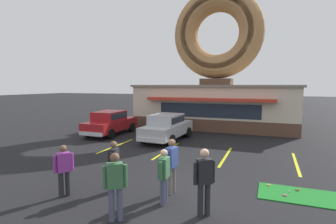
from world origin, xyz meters
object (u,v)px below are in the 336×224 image
Objects in this scene: car_silver at (167,126)px; pedestrian_crossing_woman at (64,168)px; golf_ball at (289,191)px; trash_bin at (294,129)px; pedestrian_hooded_kid at (204,179)px; car_red at (110,122)px; pedestrian_blue_sweater_man at (164,174)px; pedestrian_clipboard_woman at (114,164)px; pedestrian_leather_jacket_man at (115,183)px; pedestrian_beanie_man at (172,163)px.

pedestrian_crossing_woman is (0.10, -8.64, -0.00)m from car_silver.
golf_ball is 0.04× the size of trash_bin.
golf_ball is 3.35m from pedestrian_hooded_kid.
car_red is 11.13m from pedestrian_blue_sweater_man.
pedestrian_clipboard_woman is at bearing -80.48° from car_silver.
pedestrian_hooded_kid is (8.58, -8.60, 0.11)m from car_red.
pedestrian_hooded_kid is at bearing -45.09° from car_red.
trash_bin is at bearing 17.31° from car_red.
pedestrian_clipboard_woman is at bearing 172.74° from pedestrian_blue_sweater_man.
pedestrian_blue_sweater_man is 0.92× the size of pedestrian_leather_jacket_man.
trash_bin is (7.17, 12.57, -0.37)m from pedestrian_crossing_woman.
car_red is 2.92× the size of pedestrian_blue_sweater_man.
pedestrian_leather_jacket_man reaches higher than car_silver.
car_silver is (-6.46, 5.88, 0.82)m from golf_ball.
pedestrian_beanie_man reaches higher than trash_bin.
car_silver is at bearing 90.69° from pedestrian_crossing_woman.
pedestrian_beanie_man is at bearing -110.73° from trash_bin.
pedestrian_beanie_man is 1.09× the size of pedestrian_crossing_woman.
pedestrian_hooded_kid is 1.81× the size of trash_bin.
car_red is 11.68m from pedestrian_leather_jacket_man.
pedestrian_beanie_man is (-1.26, 1.02, -0.03)m from pedestrian_hooded_kid.
trash_bin is (0.82, 9.81, 0.45)m from golf_ball.
pedestrian_beanie_man is (0.71, 2.04, -0.00)m from pedestrian_leather_jacket_man.
trash_bin is at bearing 60.29° from pedestrian_crossing_woman.
trash_bin is (4.18, 11.94, -0.37)m from pedestrian_blue_sweater_man.
car_red reaches higher than trash_bin.
pedestrian_hooded_kid is 1.09× the size of pedestrian_clipboard_woman.
golf_ball is at bearing 20.31° from pedestrian_clipboard_woman.
pedestrian_crossing_woman reaches higher than pedestrian_blue_sweater_man.
pedestrian_crossing_woman is at bearing -175.00° from pedestrian_hooded_kid.
pedestrian_leather_jacket_man is (-0.76, -1.29, 0.09)m from pedestrian_blue_sweater_man.
pedestrian_beanie_man is (1.74, 0.53, 0.06)m from pedestrian_clipboard_woman.
car_red is 4.72× the size of trash_bin.
car_silver is 8.64m from pedestrian_crossing_woman.
car_red is 10.54m from pedestrian_beanie_man.
trash_bin is (2.97, 12.20, -0.49)m from pedestrian_hooded_kid.
pedestrian_leather_jacket_man is at bearing -75.93° from car_silver.
pedestrian_beanie_man is (-0.05, 0.76, 0.09)m from pedestrian_blue_sweater_man.
golf_ball is at bearing -30.06° from car_red.
car_red is 2.91× the size of pedestrian_crossing_woman.
pedestrian_beanie_man is 11.97m from trash_bin.
trash_bin is at bearing 69.50° from pedestrian_leather_jacket_man.
pedestrian_crossing_woman is at bearing -168.17° from pedestrian_blue_sweater_man.
pedestrian_leather_jacket_man is at bearing -110.50° from trash_bin.
pedestrian_clipboard_woman is (-1.02, 1.52, -0.06)m from pedestrian_leather_jacket_man.
trash_bin is at bearing 85.24° from golf_ball.
car_silver is 2.93× the size of pedestrian_crossing_woman.
pedestrian_blue_sweater_man is 12.66m from trash_bin.
car_silver is at bearing 117.51° from pedestrian_hooded_kid.
golf_ball is 0.03× the size of pedestrian_blue_sweater_man.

